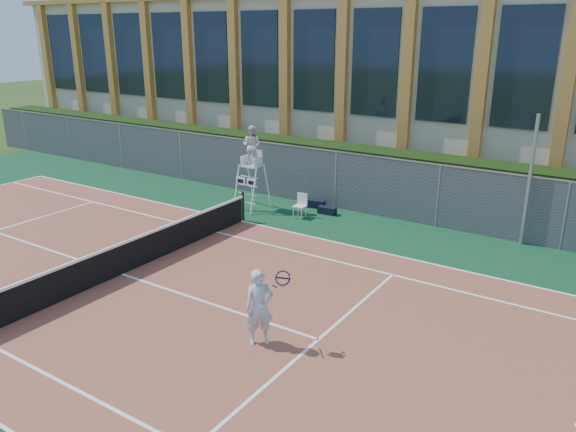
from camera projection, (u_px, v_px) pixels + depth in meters
The scene contains 13 objects.
ground at pixel (122, 275), 15.76m from camera, with size 120.00×120.00×0.00m, color #233814.
apron at pixel (148, 263), 16.55m from camera, with size 36.00×20.00×0.01m, color #0B341C.
tennis_court at pixel (122, 274), 15.75m from camera, with size 23.77×10.97×0.02m, color brown.
tennis_net at pixel (120, 257), 15.59m from camera, with size 0.10×11.30×1.10m.
fence at pixel (291, 173), 22.40m from camera, with size 40.00×0.06×2.20m, color #595E60, non-canonical shape.
hedge at pixel (307, 167), 23.35m from camera, with size 40.00×1.40×2.20m, color black.
building at pixel (388, 79), 28.70m from camera, with size 45.00×10.60×8.22m.
steel_pole at pixel (529, 181), 17.40m from camera, with size 0.12×0.12×4.17m, color #9EA0A5.
umpire_chair at pixel (252, 148), 20.93m from camera, with size 0.90×1.39×3.24m.
plastic_chair at pixel (301, 203), 20.46m from camera, with size 0.42×0.42×0.89m.
sports_bag_near at pixel (316, 204), 21.65m from camera, with size 0.71×0.28×0.30m, color black.
sports_bag_far at pixel (327, 210), 20.91m from camera, with size 0.68×0.30×0.27m, color black.
tennis_player at pixel (259, 307), 12.04m from camera, with size 1.01×0.81×1.73m.
Camera 1 is at (11.81, -9.51, 6.56)m, focal length 35.00 mm.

